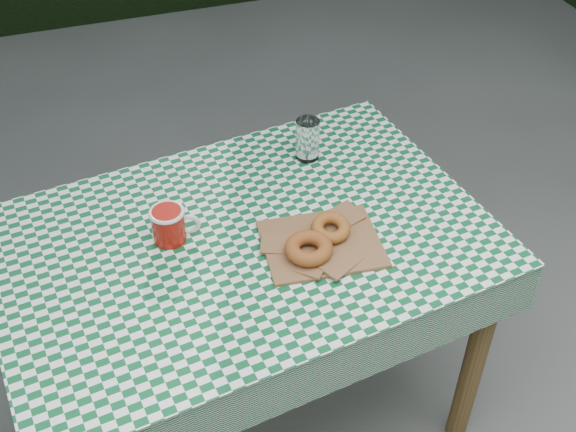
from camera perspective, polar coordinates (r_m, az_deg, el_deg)
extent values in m
plane|color=#4D4E49|center=(2.37, -6.00, -14.92)|extent=(60.00, 60.00, 0.00)
cube|color=brown|center=(2.05, -3.14, -9.57)|extent=(1.28, 0.94, 0.75)
cube|color=#0C4E27|center=(1.77, -3.58, -1.79)|extent=(1.31, 0.97, 0.01)
cube|color=brown|center=(1.74, 2.69, -2.16)|extent=(0.30, 0.25, 0.02)
torus|color=#964A1F|center=(1.69, 1.67, -2.57)|extent=(0.15, 0.15, 0.04)
torus|color=#935B1E|center=(1.75, 3.42, -0.94)|extent=(0.10, 0.10, 0.03)
cylinder|color=white|center=(1.99, 1.56, 6.12)|extent=(0.07, 0.07, 0.12)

